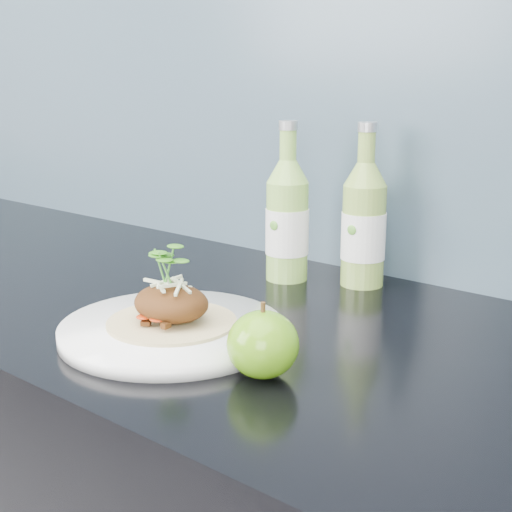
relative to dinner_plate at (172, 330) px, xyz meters
The scene contains 6 objects.
subway_backsplash 0.53m from the dinner_plate, 86.81° to the left, with size 4.00×0.02×0.70m, color #749BB7.
dinner_plate is the anchor object (origin of this frame).
pork_taco 0.04m from the dinner_plate, 85.53° to the right, with size 0.15×0.15×0.10m.
green_apple 0.16m from the dinner_plate, ahead, with size 0.10×0.10×0.08m.
cider_bottle_left 0.30m from the dinner_plate, 98.59° to the left, with size 0.07×0.07×0.24m.
cider_bottle_right 0.34m from the dinner_plate, 79.41° to the left, with size 0.09×0.09×0.24m.
Camera 1 is at (0.56, 1.03, 1.20)m, focal length 50.00 mm.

